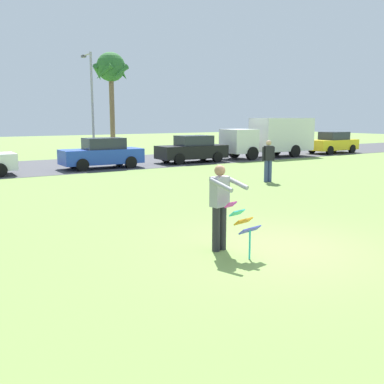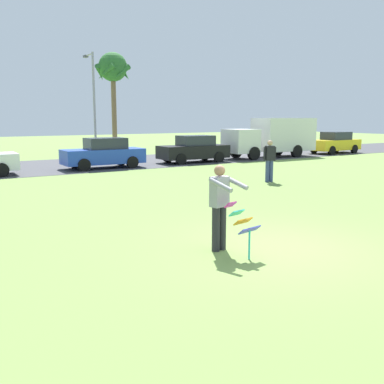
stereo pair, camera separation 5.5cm
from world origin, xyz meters
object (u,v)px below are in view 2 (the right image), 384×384
Objects in this scene: person_walker_near at (270,160)px; parked_car_blue at (104,154)px; kite_held at (243,223)px; palm_tree_centre_far at (113,71)px; streetlight_pole at (93,98)px; person_kite_flyer at (220,204)px; parked_truck_white_box at (274,136)px; parked_car_black at (194,149)px; parked_car_yellow at (335,143)px.

parked_car_blue is at bearing 114.42° from person_walker_near.
palm_tree_centre_far is at bearing 72.22° from kite_held.
person_kite_flyer is at bearing -104.58° from streetlight_pole.
parked_truck_white_box is 0.96× the size of streetlight_pole.
person_kite_flyer is 21.82m from parked_truck_white_box.
streetlight_pole is at bearing 114.18° from parked_car_black.
parked_truck_white_box is 6.19m from parked_car_yellow.
palm_tree_centre_far is (7.96, 24.81, 5.35)m from kite_held.
person_walker_near is (-14.45, -8.52, 0.16)m from parked_car_yellow.
parked_car_black is 8.71m from person_walker_near.
streetlight_pole is at bearing 142.78° from parked_truck_white_box.
person_walker_near is at bearing 44.54° from kite_held.
parked_car_blue is at bearing -107.26° from streetlight_pole.
person_kite_flyer is 17.72m from parked_car_black.
parked_car_black is at bearing -179.98° from parked_truck_white_box.
parked_car_blue is 9.36m from person_walker_near.
person_kite_flyer is 0.41× the size of parked_car_blue.
parked_car_yellow is (18.32, 0.00, 0.00)m from parked_car_blue.
parked_car_blue is at bearing 76.77° from person_kite_flyer.
person_kite_flyer is 0.26× the size of parked_truck_white_box.
palm_tree_centre_far is (-13.82, 9.08, 5.26)m from parked_car_yellow.
streetlight_pole is (-15.99, 7.47, 3.22)m from parked_car_yellow.
streetlight_pole is at bearing -143.57° from palm_tree_centre_far.
streetlight_pole is (2.32, 7.47, 3.22)m from parked_car_blue.
kite_held is at bearing -102.40° from parked_car_blue.
parked_truck_white_box is (6.48, 0.00, 0.64)m from parked_car_black.
parked_truck_white_box is 1.59× the size of parked_car_yellow.
person_walker_near reaches higher than kite_held.
kite_held is 18.19m from parked_car_black.
kite_held is at bearing -80.90° from person_kite_flyer.
parked_car_blue is 8.46m from streetlight_pole.
kite_held is 0.60× the size of person_walker_near.
person_kite_flyer is 26.60m from parked_car_yellow.
kite_held is 0.25× the size of parked_car_blue.
kite_held is 10.28m from person_walker_near.
parked_car_blue is 1.00× the size of parked_car_black.
streetlight_pole is (-3.36, 7.47, 3.22)m from parked_car_black.
parked_truck_white_box is at bearing 0.01° from parked_car_blue.
parked_car_black and parked_car_yellow have the same top height.
streetlight_pole reaches higher than parked_car_yellow.
person_walker_near reaches higher than parked_car_yellow.
parked_truck_white_box is at bearing -37.22° from streetlight_pole.
parked_car_blue is 18.32m from parked_car_yellow.
person_walker_near is (-8.29, -8.52, -0.48)m from parked_truck_white_box.
parked_car_yellow is at bearing 30.53° from person_walker_near.
parked_car_black is 8.80m from streetlight_pole.
parked_car_black is at bearing -0.00° from parked_car_blue.
person_kite_flyer is at bearing -121.40° from parked_car_black.
parked_truck_white_box is (15.62, 15.73, 0.73)m from kite_held.
kite_held is 0.24× the size of parked_car_black.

